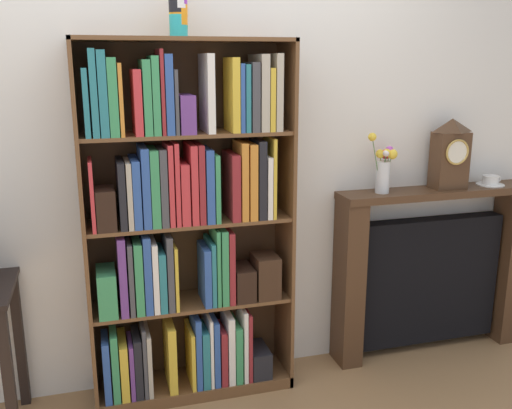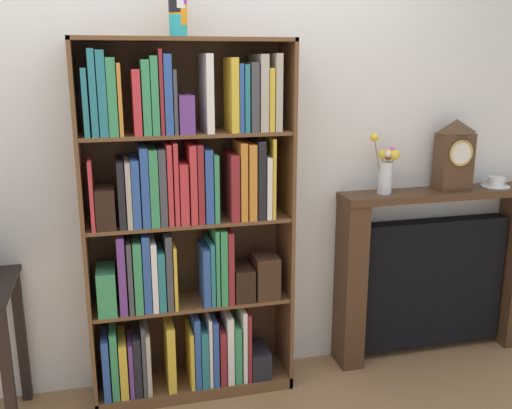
% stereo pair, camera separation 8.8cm
% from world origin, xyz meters
% --- Properties ---
extents(ground_plane, '(8.14, 6.40, 0.02)m').
position_xyz_m(ground_plane, '(0.00, 0.00, -0.01)').
color(ground_plane, '#997047').
extents(wall_back, '(5.14, 0.08, 2.60)m').
position_xyz_m(wall_back, '(0.15, 0.30, 1.30)').
color(wall_back, silver).
rests_on(wall_back, ground).
extents(bookshelf, '(1.00, 0.28, 1.76)m').
position_xyz_m(bookshelf, '(-0.02, 0.11, 0.85)').
color(bookshelf, brown).
rests_on(bookshelf, ground).
extents(cup_stack, '(0.08, 0.08, 0.25)m').
position_xyz_m(cup_stack, '(-0.02, 0.13, 1.89)').
color(cup_stack, '#28B2B7').
rests_on(cup_stack, bookshelf).
extents(fireplace_mantel, '(1.15, 0.20, 0.97)m').
position_xyz_m(fireplace_mantel, '(1.39, 0.18, 0.48)').
color(fireplace_mantel, '#472D1C').
rests_on(fireplace_mantel, ground).
extents(mantel_clock, '(0.18, 0.13, 0.39)m').
position_xyz_m(mantel_clock, '(1.45, 0.16, 1.17)').
color(mantel_clock, '#472D1C').
rests_on(mantel_clock, fireplace_mantel).
extents(flower_vase, '(0.15, 0.12, 0.32)m').
position_xyz_m(flower_vase, '(1.05, 0.16, 1.11)').
color(flower_vase, silver).
rests_on(flower_vase, fireplace_mantel).
extents(teacup_with_saucer, '(0.16, 0.16, 0.06)m').
position_xyz_m(teacup_with_saucer, '(1.73, 0.16, 1.00)').
color(teacup_with_saucer, white).
rests_on(teacup_with_saucer, fireplace_mantel).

